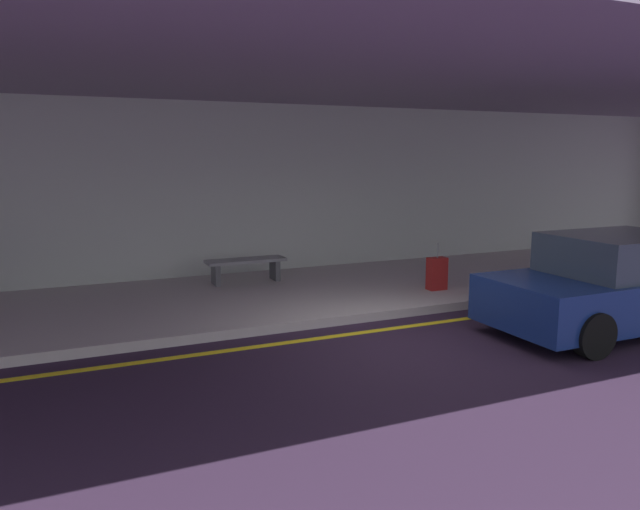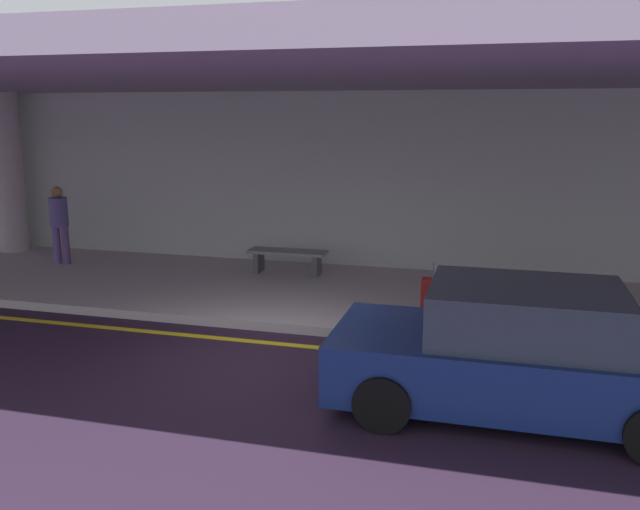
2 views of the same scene
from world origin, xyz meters
TOP-DOWN VIEW (x-y plane):
  - ground_plane at (0.00, 0.00)m, footprint 60.00×60.00m
  - sidewalk at (0.00, 3.10)m, footprint 26.00×4.20m
  - lane_stripe_yellow at (0.00, 0.52)m, footprint 26.00×0.14m
  - ceiling_overhang at (0.00, 2.60)m, footprint 28.00×13.20m
  - terminal_back_wall at (0.00, 5.35)m, footprint 26.00×0.30m
  - car_navy at (3.32, -0.93)m, footprint 4.10×1.92m
  - suitcase_upright_primary at (2.09, 2.02)m, footprint 0.36×0.22m
  - bench_metal at (-1.04, 4.15)m, footprint 1.60×0.50m

SIDE VIEW (x-z plane):
  - ground_plane at x=0.00m, z-range 0.00..0.00m
  - lane_stripe_yellow at x=0.00m, z-range 0.00..0.01m
  - sidewalk at x=0.00m, z-range 0.00..0.15m
  - suitcase_upright_primary at x=2.09m, z-range 0.01..0.91m
  - bench_metal at x=-1.04m, z-range 0.26..0.74m
  - car_navy at x=3.32m, z-range -0.04..1.46m
  - terminal_back_wall at x=0.00m, z-range 0.00..3.80m
  - ceiling_overhang at x=0.00m, z-range 3.80..4.10m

